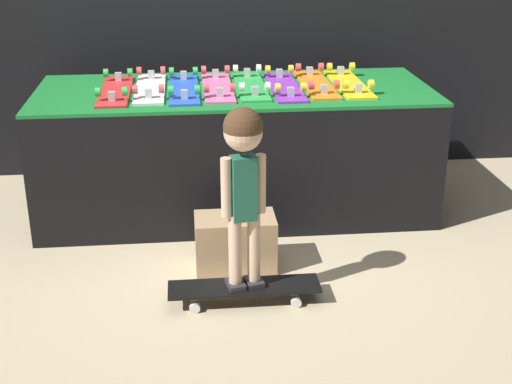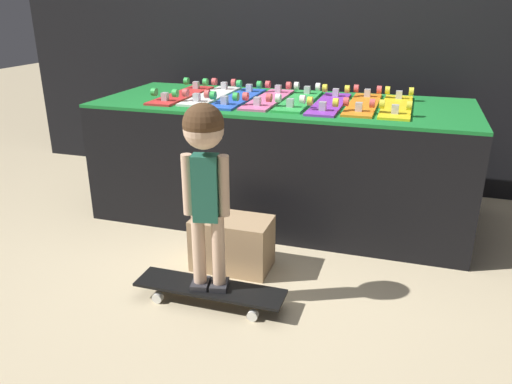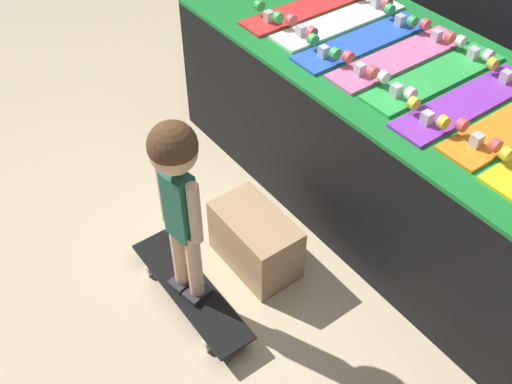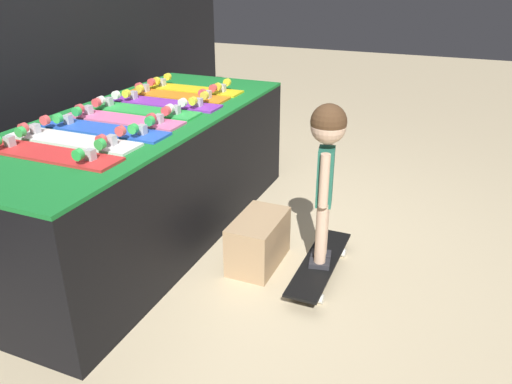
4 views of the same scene
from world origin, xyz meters
TOP-DOWN VIEW (x-y plane):
  - ground_plane at (0.00, 0.00)m, footprint 16.00×16.00m
  - back_wall at (0.00, 1.38)m, footprint 5.10×0.10m
  - display_rack at (0.00, 0.58)m, footprint 2.44×0.98m
  - skateboard_red_on_rack at (-0.72, 0.56)m, footprint 0.18×0.75m
  - skateboard_white_on_rack at (-0.52, 0.60)m, footprint 0.18×0.75m
  - skateboard_blue_on_rack at (-0.31, 0.56)m, footprint 0.18×0.75m
  - skateboard_pink_on_rack at (-0.10, 0.58)m, footprint 0.18×0.75m
  - skateboard_green_on_rack at (0.10, 0.59)m, footprint 0.18×0.75m
  - skateboard_purple_on_rack at (0.31, 0.55)m, footprint 0.18×0.75m
  - skateboard_orange_on_rack at (0.52, 0.60)m, footprint 0.18×0.75m
  - skateboard_yellow_on_rack at (0.72, 0.59)m, footprint 0.18×0.75m
  - skateboard_on_floor at (-0.05, -0.63)m, footprint 0.76×0.19m
  - child at (-0.05, -0.63)m, footprint 0.22×0.19m
  - storage_box at (-0.06, -0.26)m, footprint 0.43×0.25m

SIDE VIEW (x-z plane):
  - ground_plane at x=0.00m, z-range 0.00..0.00m
  - skateboard_on_floor at x=-0.05m, z-range 0.03..0.12m
  - storage_box at x=-0.06m, z-range 0.00..0.30m
  - display_rack at x=0.00m, z-range 0.00..0.80m
  - child at x=-0.05m, z-range 0.27..1.19m
  - skateboard_red_on_rack at x=-0.72m, z-range 0.77..0.86m
  - skateboard_white_on_rack at x=-0.52m, z-range 0.77..0.86m
  - skateboard_blue_on_rack at x=-0.31m, z-range 0.77..0.86m
  - skateboard_pink_on_rack at x=-0.10m, z-range 0.77..0.86m
  - skateboard_green_on_rack at x=0.10m, z-range 0.77..0.86m
  - skateboard_purple_on_rack at x=0.31m, z-range 0.77..0.86m
  - skateboard_orange_on_rack at x=0.52m, z-range 0.77..0.86m
  - skateboard_yellow_on_rack at x=0.72m, z-range 0.77..0.86m
  - back_wall at x=0.00m, z-range 0.00..2.36m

